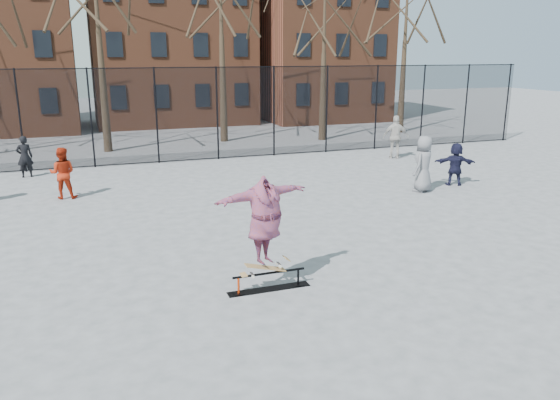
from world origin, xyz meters
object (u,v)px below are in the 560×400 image
object	(u,v)px
bystander_black	(25,157)
bystander_navy	(455,164)
bystander_white	(396,137)
skateboard	(265,270)
skate_rail	(269,283)
bystander_red	(63,173)
skater	(265,225)
bystander_extra	(424,164)

from	to	relation	value
bystander_black	bystander_navy	distance (m)	15.84
bystander_black	bystander_white	bearing A→B (deg)	166.40
bystander_white	bystander_navy	size ratio (longest dim) A/B	1.25
skateboard	bystander_white	bearing A→B (deg)	49.13
skate_rail	bystander_red	world-z (taller)	bystander_red
skateboard	skater	xyz separation A→B (m)	(0.00, 0.00, 0.92)
bystander_red	skater	bearing A→B (deg)	124.59
skater	bystander_white	world-z (taller)	skater
skateboard	bystander_white	xyz separation A→B (m)	(9.79, 11.31, 0.53)
skateboard	bystander_black	xyz separation A→B (m)	(-5.34, 12.70, 0.36)
skater	bystander_white	size ratio (longest dim) A/B	1.12
skate_rail	skateboard	bearing A→B (deg)	180.00
bystander_red	bystander_extra	xyz separation A→B (m)	(11.42, -3.12, 0.12)
bystander_red	bystander_white	world-z (taller)	bystander_white
skate_rail	bystander_extra	world-z (taller)	bystander_extra
skateboard	bystander_red	size ratio (longest dim) A/B	0.54
bystander_white	bystander_red	bearing A→B (deg)	35.94
skater	bystander_black	size ratio (longest dim) A/B	1.36
bystander_red	bystander_navy	world-z (taller)	bystander_red
bystander_red	bystander_navy	distance (m)	13.29
bystander_red	bystander_white	bearing A→B (deg)	-159.17
skate_rail	bystander_extra	size ratio (longest dim) A/B	0.89
skate_rail	bystander_red	size ratio (longest dim) A/B	1.01
skater	bystander_navy	world-z (taller)	skater
bystander_red	bystander_extra	distance (m)	11.84
bystander_white	skater	bearing A→B (deg)	75.14
skate_rail	bystander_extra	xyz separation A→B (m)	(7.44, 5.79, 0.80)
skate_rail	bystander_black	world-z (taller)	bystander_black
skate_rail	skater	bearing A→B (deg)	180.00
skater	bystander_extra	size ratio (longest dim) A/B	1.13
bystander_black	bystander_extra	size ratio (longest dim) A/B	0.83
bystander_red	bystander_navy	bearing A→B (deg)	179.02
skateboard	bystander_black	world-z (taller)	bystander_black
skater	bystander_black	distance (m)	13.79
bystander_red	skate_rail	bearing A→B (deg)	124.99
bystander_navy	bystander_red	bearing A→B (deg)	14.36
bystander_extra	skateboard	bearing A→B (deg)	6.68
bystander_black	bystander_navy	xyz separation A→B (m)	(14.43, -6.52, -0.02)
bystander_white	bystander_navy	world-z (taller)	bystander_white
bystander_black	bystander_navy	size ratio (longest dim) A/B	1.03
skateboard	skater	distance (m)	0.92
skate_rail	bystander_navy	xyz separation A→B (m)	(9.02, 6.18, 0.62)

